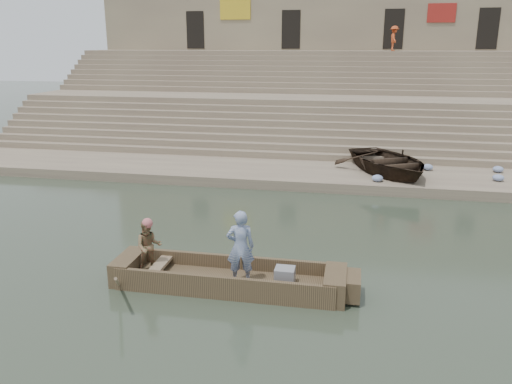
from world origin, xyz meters
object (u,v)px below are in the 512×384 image
(beached_rowboat, at_px, (389,162))
(main_rowboat, at_px, (228,283))
(television, at_px, (284,276))
(rowing_man, at_px, (149,247))
(pedestrian, at_px, (394,38))
(standing_man, at_px, (240,247))

(beached_rowboat, bearing_deg, main_rowboat, -138.88)
(television, relative_size, beached_rowboat, 0.09)
(main_rowboat, xyz_separation_m, rowing_man, (-2.00, 0.03, 0.77))
(beached_rowboat, xyz_separation_m, pedestrian, (0.67, 13.58, 5.07))
(standing_man, bearing_deg, television, 173.07)
(main_rowboat, xyz_separation_m, television, (1.36, 0.00, 0.31))
(standing_man, bearing_deg, beached_rowboat, -123.57)
(television, distance_m, pedestrian, 25.21)
(standing_man, relative_size, television, 3.89)
(main_rowboat, relative_size, television, 10.87)
(main_rowboat, relative_size, rowing_man, 3.77)
(main_rowboat, bearing_deg, pedestrian, 78.57)
(television, bearing_deg, beached_rowboat, 74.96)
(standing_man, distance_m, pedestrian, 25.35)
(television, xyz_separation_m, beached_rowboat, (2.89, 10.75, 0.48))
(main_rowboat, height_order, beached_rowboat, beached_rowboat)
(pedestrian, bearing_deg, main_rowboat, 165.96)
(television, relative_size, pedestrian, 0.30)
(rowing_man, height_order, beached_rowboat, rowing_man)
(main_rowboat, distance_m, standing_man, 1.07)
(rowing_man, bearing_deg, television, -23.74)
(rowing_man, xyz_separation_m, beached_rowboat, (6.25, 10.71, 0.02))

